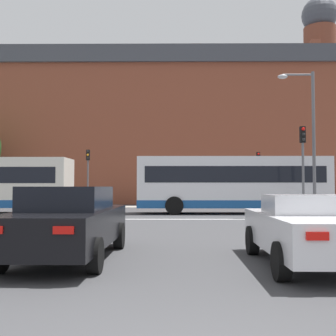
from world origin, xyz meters
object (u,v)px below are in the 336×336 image
(traffic_light_far_right, at_px, (258,170))
(street_lamp_junction, at_px, (308,129))
(pedestrian_waiting, at_px, (234,195))
(car_saloon_left, at_px, (69,222))
(car_roadster_right, at_px, (309,229))
(pedestrian_walking_east, at_px, (223,194))
(traffic_light_near_right, at_px, (303,157))
(bus_crossing_lead, at_px, (232,183))
(traffic_light_far_left, at_px, (88,169))

(traffic_light_far_right, bearing_deg, street_lamp_junction, -88.55)
(street_lamp_junction, distance_m, pedestrian_waiting, 11.44)
(car_saloon_left, relative_size, pedestrian_waiting, 3.15)
(car_saloon_left, xyz_separation_m, street_lamp_junction, (9.01, 12.10, 3.65))
(car_roadster_right, xyz_separation_m, pedestrian_walking_east, (1.26, 23.88, 0.28))
(traffic_light_far_right, relative_size, pedestrian_walking_east, 2.47)
(car_roadster_right, relative_size, traffic_light_near_right, 0.99)
(bus_crossing_lead, height_order, street_lamp_junction, street_lamp_junction)
(bus_crossing_lead, distance_m, pedestrian_waiting, 7.73)
(traffic_light_far_left, height_order, pedestrian_waiting, traffic_light_far_left)
(traffic_light_far_left, distance_m, traffic_light_near_right, 16.76)
(car_roadster_right, height_order, traffic_light_far_right, traffic_light_far_right)
(traffic_light_far_right, distance_m, pedestrian_walking_east, 3.22)
(bus_crossing_lead, distance_m, pedestrian_walking_east, 8.02)
(car_saloon_left, relative_size, bus_crossing_lead, 0.46)
(car_saloon_left, distance_m, street_lamp_junction, 15.53)
(car_roadster_right, bearing_deg, pedestrian_waiting, 86.06)
(car_roadster_right, height_order, bus_crossing_lead, bus_crossing_lead)
(bus_crossing_lead, height_order, traffic_light_far_left, traffic_light_far_left)
(car_roadster_right, relative_size, pedestrian_waiting, 2.83)
(street_lamp_junction, distance_m, pedestrian_walking_east, 11.95)
(street_lamp_junction, xyz_separation_m, pedestrian_walking_east, (-2.91, 11.06, -3.46))
(pedestrian_waiting, xyz_separation_m, pedestrian_walking_east, (-0.79, 0.39, 0.08))
(car_roadster_right, height_order, traffic_light_far_left, traffic_light_far_left)
(traffic_light_near_right, bearing_deg, pedestrian_waiting, 98.68)
(traffic_light_far_right, height_order, traffic_light_near_right, traffic_light_near_right)
(car_saloon_left, height_order, pedestrian_walking_east, pedestrian_walking_east)
(street_lamp_junction, bearing_deg, traffic_light_far_right, 91.45)
(street_lamp_junction, bearing_deg, pedestrian_waiting, 101.23)
(traffic_light_near_right, bearing_deg, street_lamp_junction, 50.67)
(bus_crossing_lead, xyz_separation_m, street_lamp_junction, (3.35, -3.09, 2.72))
(car_roadster_right, xyz_separation_m, traffic_light_far_right, (3.90, 23.55, 2.09))
(car_saloon_left, xyz_separation_m, bus_crossing_lead, (5.66, 15.19, 0.94))
(pedestrian_walking_east, bearing_deg, car_saloon_left, -0.22)
(car_saloon_left, xyz_separation_m, traffic_light_far_right, (8.74, 22.83, 2.01))
(car_saloon_left, height_order, bus_crossing_lead, bus_crossing_lead)
(pedestrian_waiting, relative_size, pedestrian_walking_east, 0.93)
(car_saloon_left, distance_m, pedestrian_waiting, 23.80)
(street_lamp_junction, bearing_deg, car_roadster_right, -108.00)
(pedestrian_walking_east, bearing_deg, traffic_light_near_right, 26.72)
(traffic_light_far_right, height_order, street_lamp_junction, street_lamp_junction)
(traffic_light_far_left, bearing_deg, traffic_light_near_right, -40.74)
(traffic_light_far_left, relative_size, traffic_light_near_right, 0.96)
(car_saloon_left, height_order, street_lamp_junction, street_lamp_junction)
(car_saloon_left, relative_size, pedestrian_walking_east, 2.93)
(car_saloon_left, bearing_deg, traffic_light_near_right, 54.38)
(car_roadster_right, relative_size, traffic_light_far_right, 1.07)
(car_saloon_left, distance_m, traffic_light_near_right, 14.61)
(traffic_light_far_right, bearing_deg, pedestrian_walking_east, 172.89)
(car_saloon_left, height_order, traffic_light_far_right, traffic_light_far_right)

